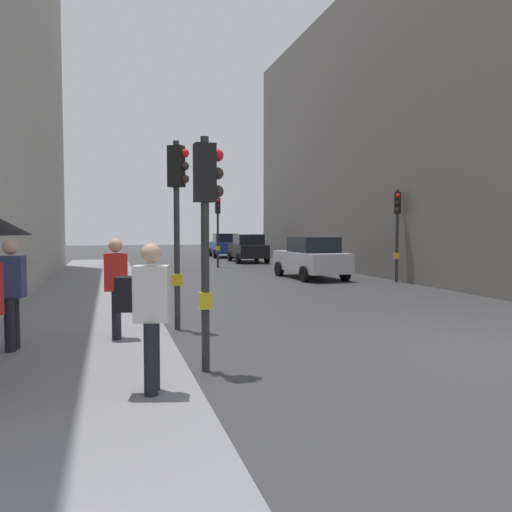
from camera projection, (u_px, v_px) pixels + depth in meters
The scene contains 13 objects.
ground_plane at pixel (468, 347), 8.97m from camera, with size 120.00×120.00×0.00m, color #38383A.
sidewalk_kerb at pixel (86, 308), 12.87m from camera, with size 3.29×40.00×0.16m, color gray.
building_facade_right at pixel (443, 140), 26.93m from camera, with size 12.00×26.08×13.63m, color slate.
traffic_light_near_left at pixel (207, 211), 7.36m from camera, with size 0.43×0.25×3.43m.
traffic_light_near_right at pixel (178, 200), 10.42m from camera, with size 0.44×0.37×3.90m.
traffic_light_mid_street at pixel (397, 218), 19.78m from camera, with size 0.34×0.45×3.63m.
traffic_light_far_median at pixel (218, 218), 27.37m from camera, with size 0.25×0.43×3.87m.
car_silver_hatchback at pixel (311, 258), 21.48m from camera, with size 2.20×4.29×1.76m.
car_blue_van at pixel (225, 245), 37.65m from camera, with size 2.26×4.32×1.76m.
car_dark_suv at pixel (248, 248), 32.03m from camera, with size 2.16×4.27×1.76m.
pedestrian_with_grey_backpack at pixel (8, 288), 8.04m from camera, with size 0.64×0.39×1.77m.
pedestrian_with_black_backpack at pixel (148, 309), 5.95m from camera, with size 0.64×0.40×1.77m.
pedestrian_in_red_jacket at pixel (116, 284), 8.94m from camera, with size 0.40×0.36×1.77m.
Camera 1 is at (-6.08, -7.48, 2.10)m, focal length 35.61 mm.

